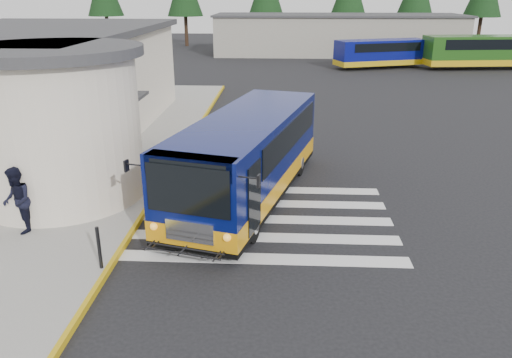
{
  "coord_description": "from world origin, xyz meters",
  "views": [
    {
      "loc": [
        0.13,
        -14.51,
        6.48
      ],
      "look_at": [
        -0.6,
        -0.5,
        1.19
      ],
      "focal_mm": 35.0,
      "sensor_mm": 36.0,
      "label": 1
    }
  ],
  "objects_px": {
    "pedestrian_a": "(81,193)",
    "far_bus_b": "(479,50)",
    "pedestrian_b": "(17,201)",
    "transit_bus": "(247,160)",
    "far_bus_a": "(381,52)",
    "bollard": "(99,248)"
  },
  "relations": [
    {
      "from": "pedestrian_a",
      "to": "bollard",
      "type": "distance_m",
      "value": 3.17
    },
    {
      "from": "pedestrian_a",
      "to": "pedestrian_b",
      "type": "xyz_separation_m",
      "value": [
        -1.41,
        -0.97,
        0.16
      ]
    },
    {
      "from": "pedestrian_a",
      "to": "far_bus_a",
      "type": "height_order",
      "value": "far_bus_a"
    },
    {
      "from": "pedestrian_a",
      "to": "far_bus_a",
      "type": "xyz_separation_m",
      "value": [
        14.59,
        32.85,
        0.45
      ]
    },
    {
      "from": "transit_bus",
      "to": "far_bus_a",
      "type": "relative_size",
      "value": 1.17
    },
    {
      "from": "transit_bus",
      "to": "pedestrian_a",
      "type": "distance_m",
      "value": 5.23
    },
    {
      "from": "far_bus_b",
      "to": "transit_bus",
      "type": "bearing_deg",
      "value": 142.17
    },
    {
      "from": "transit_bus",
      "to": "pedestrian_b",
      "type": "relative_size",
      "value": 5.34
    },
    {
      "from": "transit_bus",
      "to": "far_bus_a",
      "type": "xyz_separation_m",
      "value": [
        9.86,
        30.64,
        0.07
      ]
    },
    {
      "from": "transit_bus",
      "to": "far_bus_b",
      "type": "height_order",
      "value": "far_bus_b"
    },
    {
      "from": "far_bus_a",
      "to": "far_bus_b",
      "type": "distance_m",
      "value": 8.54
    },
    {
      "from": "pedestrian_b",
      "to": "transit_bus",
      "type": "bearing_deg",
      "value": 86.96
    },
    {
      "from": "transit_bus",
      "to": "bollard",
      "type": "xyz_separation_m",
      "value": [
        -3.24,
        -5.01,
        -0.62
      ]
    },
    {
      "from": "pedestrian_b",
      "to": "far_bus_b",
      "type": "relative_size",
      "value": 0.19
    },
    {
      "from": "far_bus_a",
      "to": "far_bus_b",
      "type": "bearing_deg",
      "value": -109.86
    },
    {
      "from": "pedestrian_a",
      "to": "far_bus_b",
      "type": "bearing_deg",
      "value": -60.47
    },
    {
      "from": "far_bus_b",
      "to": "pedestrian_a",
      "type": "bearing_deg",
      "value": 138.02
    },
    {
      "from": "far_bus_a",
      "to": "bollard",
      "type": "bearing_deg",
      "value": 140.46
    },
    {
      "from": "bollard",
      "to": "pedestrian_b",
      "type": "bearing_deg",
      "value": 147.81
    },
    {
      "from": "pedestrian_a",
      "to": "far_bus_a",
      "type": "relative_size",
      "value": 0.18
    },
    {
      "from": "pedestrian_a",
      "to": "pedestrian_b",
      "type": "relative_size",
      "value": 0.83
    },
    {
      "from": "bollard",
      "to": "far_bus_a",
      "type": "height_order",
      "value": "far_bus_a"
    }
  ]
}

